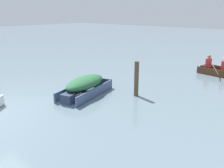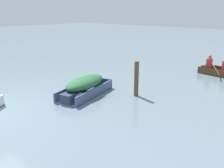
{
  "view_description": "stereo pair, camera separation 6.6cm",
  "coord_description": "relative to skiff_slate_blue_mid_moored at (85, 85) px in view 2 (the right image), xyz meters",
  "views": [
    {
      "loc": [
        7.48,
        -2.61,
        2.98
      ],
      "look_at": [
        1.61,
        4.03,
        0.35
      ],
      "focal_mm": 40.0,
      "sensor_mm": 36.0,
      "label": 1
    },
    {
      "loc": [
        7.53,
        -2.57,
        2.98
      ],
      "look_at": [
        1.61,
        4.03,
        0.35
      ],
      "focal_mm": 40.0,
      "sensor_mm": 36.0,
      "label": 2
    }
  ],
  "objects": [
    {
      "name": "mooring_post",
      "position": [
        1.42,
        1.19,
        0.24
      ],
      "size": [
        0.16,
        0.16,
        1.26
      ],
      "primitive_type": "cylinder",
      "color": "brown",
      "rests_on": "ground"
    },
    {
      "name": "skiff_slate_blue_mid_moored",
      "position": [
        0.0,
        0.0,
        0.0
      ],
      "size": [
        1.48,
        2.58,
        0.69
      ],
      "color": "#475B7F",
      "rests_on": "ground"
    }
  ]
}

